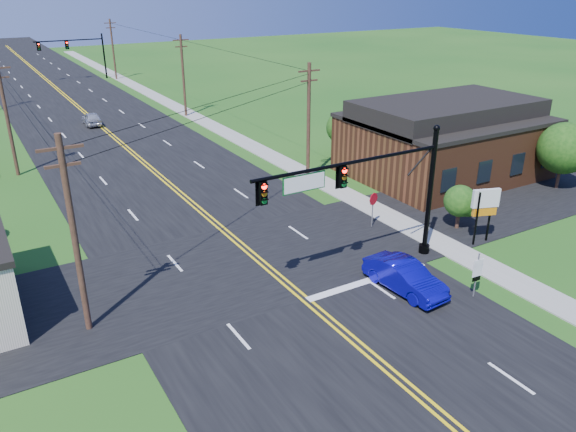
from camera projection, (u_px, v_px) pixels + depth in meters
ground at (399, 384)px, 21.79m from camera, size 260.00×260.00×0.00m
road_main at (95, 123)px, 61.41m from camera, size 16.00×220.00×0.04m
road_cross at (256, 261)px, 31.29m from camera, size 70.00×10.00×0.04m
sidewalk at (221, 130)px, 58.40m from camera, size 2.00×160.00×0.08m
signal_mast_main at (367, 189)px, 28.31m from camera, size 11.30×0.60×7.48m
signal_mast_far at (74, 50)px, 85.50m from camera, size 10.98×0.60×7.48m
brick_building at (443, 145)px, 44.52m from camera, size 14.20×11.20×4.70m
utility_pole_left_a at (74, 233)px, 23.42m from camera, size 1.80×0.28×9.00m
utility_pole_left_b at (7, 117)px, 43.23m from camera, size 1.80×0.28×9.00m
utility_pole_right_a at (309, 121)px, 41.98m from camera, size 1.80×0.28×9.00m
utility_pole_right_b at (183, 74)px, 62.59m from camera, size 1.80×0.28×9.00m
utility_pole_right_c at (113, 48)px, 86.36m from camera, size 1.80×0.28×9.00m
tree_right_front at (564, 148)px, 41.03m from camera, size 3.80×3.80×5.00m
tree_right_back at (343, 127)px, 48.89m from camera, size 3.00×3.00×4.10m
shrub_corner at (460, 201)px, 34.70m from camera, size 2.00×2.00×2.86m
blue_car at (405, 277)px, 28.04m from camera, size 1.95×4.75×1.53m
distant_car at (92, 119)px, 60.13m from camera, size 1.79×4.10×1.38m
route_sign at (477, 272)px, 27.22m from camera, size 0.60×0.11×2.40m
stop_sign at (373, 203)px, 34.94m from camera, size 0.81×0.27×2.33m
pylon_sign at (485, 204)px, 32.50m from camera, size 1.64×0.77×3.41m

